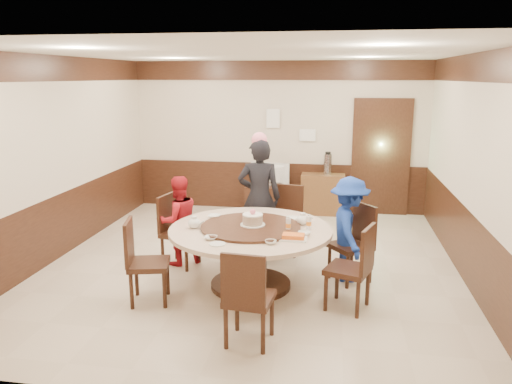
% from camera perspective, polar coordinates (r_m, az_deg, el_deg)
% --- Properties ---
extents(room, '(6.00, 6.04, 2.84)m').
position_cam_1_polar(room, '(6.62, -0.42, 0.53)').
color(room, beige).
rests_on(room, ground).
extents(banquet_table, '(1.95, 1.95, 0.78)m').
position_cam_1_polar(banquet_table, '(6.04, -0.62, -6.10)').
color(banquet_table, '#321A0F').
rests_on(banquet_table, ground).
extents(chair_0, '(0.62, 0.62, 0.97)m').
position_cam_1_polar(chair_0, '(6.42, 10.85, -7.32)').
color(chair_0, '#321A0F').
rests_on(chair_0, ground).
extents(chair_1, '(0.50, 0.51, 0.97)m').
position_cam_1_polar(chair_1, '(7.31, 3.43, -4.56)').
color(chair_1, '#321A0F').
rests_on(chair_1, ground).
extents(chair_2, '(0.53, 0.52, 0.97)m').
position_cam_1_polar(chair_2, '(6.88, -8.75, -5.84)').
color(chair_2, '#321A0F').
rests_on(chair_2, ground).
extents(chair_3, '(0.54, 0.53, 0.97)m').
position_cam_1_polar(chair_3, '(5.86, -12.28, -9.41)').
color(chair_3, '#321A0F').
rests_on(chair_3, ground).
extents(chair_4, '(0.48, 0.49, 0.97)m').
position_cam_1_polar(chair_4, '(4.90, -0.83, -13.74)').
color(chair_4, '#321A0F').
rests_on(chair_4, ground).
extents(chair_5, '(0.57, 0.56, 0.97)m').
position_cam_1_polar(chair_5, '(5.67, 10.62, -10.13)').
color(chair_5, '#321A0F').
rests_on(chair_5, ground).
extents(person_standing, '(0.66, 0.48, 1.68)m').
position_cam_1_polar(person_standing, '(7.08, 0.37, -0.64)').
color(person_standing, black).
rests_on(person_standing, ground).
extents(person_red, '(0.75, 0.73, 1.22)m').
position_cam_1_polar(person_red, '(6.84, -8.86, -3.24)').
color(person_red, red).
rests_on(person_red, ground).
extents(person_blue, '(0.62, 0.92, 1.32)m').
position_cam_1_polar(person_blue, '(6.32, 10.58, -4.22)').
color(person_blue, '#173596').
rests_on(person_blue, ground).
extents(birthday_cake, '(0.30, 0.30, 0.20)m').
position_cam_1_polar(birthday_cake, '(5.96, -0.38, -3.16)').
color(birthday_cake, white).
rests_on(birthday_cake, banquet_table).
extents(teapot_left, '(0.17, 0.15, 0.13)m').
position_cam_1_polar(teapot_left, '(6.00, -7.07, -3.56)').
color(teapot_left, white).
rests_on(teapot_left, banquet_table).
extents(teapot_right, '(0.17, 0.15, 0.13)m').
position_cam_1_polar(teapot_right, '(6.12, 5.35, -3.18)').
color(teapot_right, white).
rests_on(teapot_right, banquet_table).
extents(bowl_0, '(0.16, 0.16, 0.04)m').
position_cam_1_polar(bowl_0, '(6.41, -4.78, -2.79)').
color(bowl_0, white).
rests_on(bowl_0, banquet_table).
extents(bowl_1, '(0.13, 0.13, 0.04)m').
position_cam_1_polar(bowl_1, '(5.42, 1.69, -5.74)').
color(bowl_1, white).
rests_on(bowl_1, banquet_table).
extents(bowl_2, '(0.14, 0.14, 0.04)m').
position_cam_1_polar(bowl_2, '(5.58, -5.20, -5.25)').
color(bowl_2, white).
rests_on(bowl_2, banquet_table).
extents(bowl_3, '(0.15, 0.15, 0.05)m').
position_cam_1_polar(bowl_3, '(5.72, 5.52, -4.74)').
color(bowl_3, white).
rests_on(bowl_3, banquet_table).
extents(saucer_near, '(0.18, 0.18, 0.01)m').
position_cam_1_polar(saucer_near, '(5.41, -4.43, -5.94)').
color(saucer_near, white).
rests_on(saucer_near, banquet_table).
extents(saucer_far, '(0.18, 0.18, 0.01)m').
position_cam_1_polar(saucer_far, '(6.39, 4.14, -2.95)').
color(saucer_far, white).
rests_on(saucer_far, banquet_table).
extents(shrimp_platter, '(0.30, 0.20, 0.06)m').
position_cam_1_polar(shrimp_platter, '(5.56, 4.30, -5.17)').
color(shrimp_platter, white).
rests_on(shrimp_platter, banquet_table).
extents(bottle_0, '(0.06, 0.06, 0.16)m').
position_cam_1_polar(bottle_0, '(5.84, 3.71, -3.74)').
color(bottle_0, white).
rests_on(bottle_0, banquet_table).
extents(bottle_1, '(0.06, 0.06, 0.16)m').
position_cam_1_polar(bottle_1, '(5.94, 6.06, -3.50)').
color(bottle_1, white).
rests_on(bottle_1, banquet_table).
extents(tv_stand, '(0.85, 0.45, 0.50)m').
position_cam_1_polar(tv_stand, '(9.47, 1.43, -0.78)').
color(tv_stand, '#321A0F').
rests_on(tv_stand, ground).
extents(television, '(0.76, 0.25, 0.44)m').
position_cam_1_polar(television, '(9.36, 1.45, 2.00)').
color(television, gray).
rests_on(television, tv_stand).
extents(side_cabinet, '(0.80, 0.40, 0.75)m').
position_cam_1_polar(side_cabinet, '(9.39, 7.63, -0.23)').
color(side_cabinet, brown).
rests_on(side_cabinet, ground).
extents(thermos, '(0.15, 0.15, 0.38)m').
position_cam_1_polar(thermos, '(9.27, 8.19, 3.15)').
color(thermos, silver).
rests_on(thermos, side_cabinet).
extents(notice_left, '(0.25, 0.00, 0.35)m').
position_cam_1_polar(notice_left, '(9.42, 1.96, 8.40)').
color(notice_left, white).
rests_on(notice_left, room).
extents(notice_right, '(0.30, 0.00, 0.22)m').
position_cam_1_polar(notice_right, '(9.39, 5.90, 6.49)').
color(notice_right, white).
rests_on(notice_right, room).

